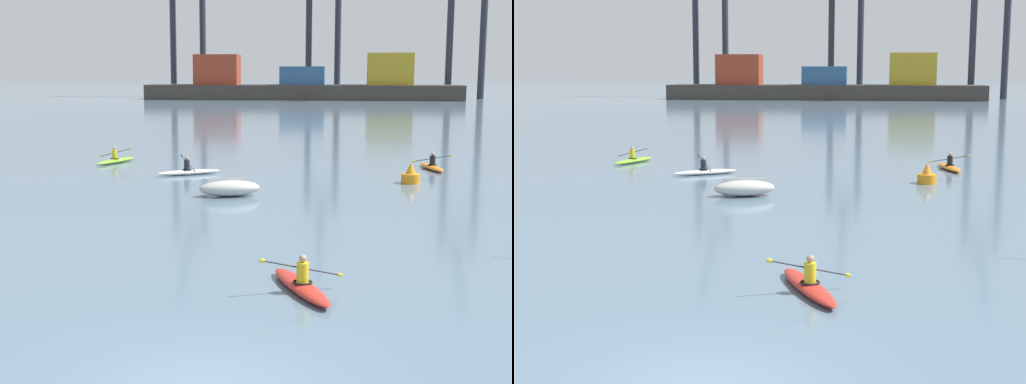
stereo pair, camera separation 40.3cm
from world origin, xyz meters
TOP-DOWN VIEW (x-y plane):
  - container_barge at (-4.70, 119.78)m, footprint 54.70×8.17m
  - gantry_crane_west_mid at (-1.67, 134.49)m, footprint 6.76×16.25m
  - capsized_dinghy at (-2.46, 19.40)m, footprint 2.80×1.79m
  - channel_buoy at (5.56, 24.02)m, footprint 0.90×0.90m
  - kayak_lime at (-10.71, 29.87)m, footprint 2.11×3.39m
  - kayak_white at (-5.54, 25.63)m, footprint 3.24×2.24m
  - kayak_red at (1.35, 5.91)m, footprint 2.05×3.35m
  - kayak_orange at (7.13, 29.09)m, footprint 2.23×3.45m

SIDE VIEW (x-z plane):
  - kayak_white at x=-5.54m, z-range -0.31..0.65m
  - kayak_red at x=1.35m, z-range -0.30..0.65m
  - kayak_lime at x=-10.71m, z-range -0.30..0.65m
  - kayak_orange at x=7.13m, z-range -0.30..0.65m
  - capsized_dinghy at x=-2.46m, z-range -0.03..0.73m
  - channel_buoy at x=5.56m, z-range -0.14..0.86m
  - container_barge at x=-4.70m, z-range -1.44..6.57m
  - gantry_crane_west_mid at x=-1.67m, z-range -0.67..32.32m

